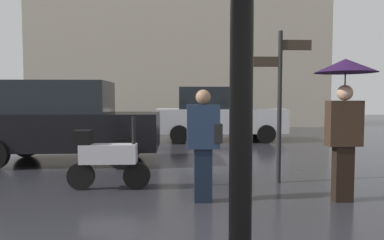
{
  "coord_description": "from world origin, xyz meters",
  "views": [
    {
      "loc": [
        -0.24,
        -2.51,
        1.54
      ],
      "look_at": [
        0.08,
        4.54,
        1.11
      ],
      "focal_mm": 33.06,
      "sensor_mm": 36.0,
      "label": 1
    }
  ],
  "objects_px": {
    "pedestrian_with_umbrella": "(345,97)",
    "pedestrian_with_bag": "(204,139)",
    "parked_car_right": "(67,121)",
    "parked_car_left": "(218,114)",
    "street_signpost": "(280,91)",
    "parked_scooter": "(106,157)"
  },
  "relations": [
    {
      "from": "parked_scooter",
      "to": "parked_car_left",
      "type": "bearing_deg",
      "value": 62.5
    },
    {
      "from": "parked_car_right",
      "to": "street_signpost",
      "type": "distance_m",
      "value": 5.09
    },
    {
      "from": "parked_car_right",
      "to": "pedestrian_with_umbrella",
      "type": "bearing_deg",
      "value": 146.4
    },
    {
      "from": "pedestrian_with_umbrella",
      "to": "pedestrian_with_bag",
      "type": "relative_size",
      "value": 1.27
    },
    {
      "from": "pedestrian_with_umbrella",
      "to": "parked_scooter",
      "type": "height_order",
      "value": "pedestrian_with_umbrella"
    },
    {
      "from": "pedestrian_with_umbrella",
      "to": "street_signpost",
      "type": "bearing_deg",
      "value": -16.2
    },
    {
      "from": "parked_car_left",
      "to": "pedestrian_with_umbrella",
      "type": "bearing_deg",
      "value": 102.79
    },
    {
      "from": "parked_scooter",
      "to": "street_signpost",
      "type": "xyz_separation_m",
      "value": [
        3.06,
        0.35,
        1.12
      ]
    },
    {
      "from": "pedestrian_with_bag",
      "to": "street_signpost",
      "type": "height_order",
      "value": "street_signpost"
    },
    {
      "from": "parked_car_left",
      "to": "street_signpost",
      "type": "relative_size",
      "value": 1.67
    },
    {
      "from": "pedestrian_with_bag",
      "to": "parked_car_left",
      "type": "xyz_separation_m",
      "value": [
        1.12,
        7.57,
        0.03
      ]
    },
    {
      "from": "parked_scooter",
      "to": "pedestrian_with_bag",
      "type": "bearing_deg",
      "value": -31.9
    },
    {
      "from": "pedestrian_with_umbrella",
      "to": "street_signpost",
      "type": "height_order",
      "value": "street_signpost"
    },
    {
      "from": "pedestrian_with_bag",
      "to": "parked_scooter",
      "type": "distance_m",
      "value": 1.82
    },
    {
      "from": "pedestrian_with_bag",
      "to": "parked_car_right",
      "type": "height_order",
      "value": "parked_car_right"
    },
    {
      "from": "pedestrian_with_umbrella",
      "to": "parked_car_left",
      "type": "height_order",
      "value": "pedestrian_with_umbrella"
    },
    {
      "from": "parked_car_right",
      "to": "street_signpost",
      "type": "relative_size",
      "value": 1.55
    },
    {
      "from": "parked_car_left",
      "to": "parked_car_right",
      "type": "xyz_separation_m",
      "value": [
        -4.15,
        -4.18,
        0.01
      ]
    },
    {
      "from": "parked_car_right",
      "to": "street_signpost",
      "type": "height_order",
      "value": "street_signpost"
    },
    {
      "from": "pedestrian_with_umbrella",
      "to": "parked_car_left",
      "type": "distance_m",
      "value": 7.72
    },
    {
      "from": "pedestrian_with_bag",
      "to": "parked_car_right",
      "type": "relative_size",
      "value": 0.39
    },
    {
      "from": "street_signpost",
      "to": "pedestrian_with_bag",
      "type": "bearing_deg",
      "value": -142.3
    }
  ]
}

